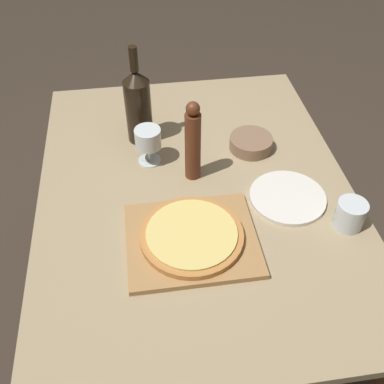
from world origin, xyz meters
name	(u,v)px	position (x,y,z in m)	size (l,w,h in m)	color
ground_plane	(195,309)	(0.00, 0.00, 0.00)	(12.00, 12.00, 0.00)	#382D23
dining_table	(195,207)	(0.00, 0.00, 0.63)	(0.99, 1.30, 0.72)	#9E8966
cutting_board	(192,240)	(-0.04, -0.22, 0.73)	(0.37, 0.31, 0.02)	#A87A47
pizza	(192,235)	(-0.04, -0.22, 0.75)	(0.29, 0.29, 0.02)	#BC7A3D
wine_bottle	(138,105)	(-0.15, 0.29, 0.86)	(0.09, 0.09, 0.35)	black
pepper_mill	(192,143)	(0.00, 0.06, 0.86)	(0.05, 0.05, 0.28)	#5B2D19
wine_glass	(148,140)	(-0.13, 0.15, 0.81)	(0.09, 0.09, 0.13)	silver
small_bowl	(251,143)	(0.22, 0.17, 0.75)	(0.15, 0.15, 0.04)	#84664C
drinking_tumbler	(350,214)	(0.42, -0.22, 0.77)	(0.09, 0.09, 0.09)	silver
dinner_plate	(288,197)	(0.27, -0.09, 0.73)	(0.24, 0.24, 0.01)	silver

